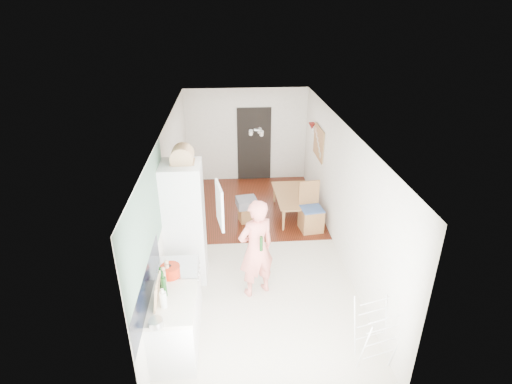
{
  "coord_description": "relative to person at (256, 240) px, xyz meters",
  "views": [
    {
      "loc": [
        -0.5,
        -6.71,
        4.45
      ],
      "look_at": [
        0.01,
        0.2,
        1.15
      ],
      "focal_mm": 28.0,
      "sensor_mm": 36.0,
      "label": 1
    }
  ],
  "objects": [
    {
      "name": "worktop",
      "position": [
        -1.2,
        -1.23,
        -0.13
      ],
      "size": [
        0.62,
        0.92,
        0.06
      ],
      "primitive_type": "cube",
      "color": "white",
      "rests_on": "room_shell"
    },
    {
      "name": "chopping_boards",
      "position": [
        -1.36,
        -1.29,
        0.1
      ],
      "size": [
        0.09,
        0.31,
        0.41
      ],
      "primitive_type": null,
      "rotation": [
        0.0,
        0.0,
        -0.16
      ],
      "color": "tan",
      "rests_on": "worktop"
    },
    {
      "name": "pinboard_frame",
      "position": [
        1.66,
        3.22,
        0.53
      ],
      "size": [
        0.0,
        0.94,
        0.74
      ],
      "primitive_type": "cube",
      "color": "olive",
      "rests_on": "room_shell"
    },
    {
      "name": "fridge_housing",
      "position": [
        -1.17,
        0.54,
        0.05
      ],
      "size": [
        0.66,
        0.66,
        2.15
      ],
      "primitive_type": "cube",
      "color": "white",
      "rests_on": "room_shell"
    },
    {
      "name": "floor",
      "position": [
        0.1,
        1.32,
        -1.02
      ],
      "size": [
        3.2,
        7.0,
        0.01
      ],
      "primitive_type": "cube",
      "color": "beige",
      "rests_on": "ground"
    },
    {
      "name": "bottle_a",
      "position": [
        -1.3,
        -1.11,
        0.04
      ],
      "size": [
        0.09,
        0.09,
        0.29
      ],
      "primitive_type": "cylinder",
      "rotation": [
        0.0,
        0.0,
        0.31
      ],
      "color": "#133B14",
      "rests_on": "worktop"
    },
    {
      "name": "person",
      "position": [
        0.0,
        0.0,
        0.0
      ],
      "size": [
        0.88,
        0.76,
        2.04
      ],
      "primitive_type": "imported",
      "rotation": [
        0.0,
        0.0,
        3.58
      ],
      "color": "#F58272",
      "rests_on": "floor"
    },
    {
      "name": "pinboard",
      "position": [
        1.68,
        3.22,
        0.53
      ],
      "size": [
        0.03,
        0.9,
        0.7
      ],
      "primitive_type": "cube",
      "color": "tan",
      "rests_on": "room_shell"
    },
    {
      "name": "wood_floor_overlay",
      "position": [
        0.1,
        3.17,
        -1.02
      ],
      "size": [
        3.2,
        3.3,
        0.01
      ],
      "primitive_type": "cube",
      "color": "#601C10",
      "rests_on": "room_shell"
    },
    {
      "name": "red_casserole",
      "position": [
        -1.27,
        -0.68,
        -0.02
      ],
      "size": [
        0.3,
        0.3,
        0.17
      ],
      "primitive_type": "cylinder",
      "rotation": [
        0.0,
        0.0,
        -0.06
      ],
      "color": "red",
      "rests_on": "cooker_top"
    },
    {
      "name": "fridge_interior",
      "position": [
        -0.86,
        0.54,
        0.53
      ],
      "size": [
        0.02,
        0.52,
        0.66
      ],
      "primitive_type": "cube",
      "color": "white",
      "rests_on": "room_shell"
    },
    {
      "name": "bread_bin",
      "position": [
        -1.13,
        0.61,
        1.23
      ],
      "size": [
        0.41,
        0.39,
        0.2
      ],
      "primitive_type": null,
      "rotation": [
        0.0,
        0.0,
        -0.09
      ],
      "color": "tan",
      "rests_on": "fridge_housing"
    },
    {
      "name": "wall_sconce",
      "position": [
        1.64,
        3.87,
        0.73
      ],
      "size": [
        0.18,
        0.18,
        0.16
      ],
      "primitive_type": "cone",
      "color": "maroon",
      "rests_on": "room_shell"
    },
    {
      "name": "dining_chair",
      "position": [
        1.32,
        1.95,
        -0.49
      ],
      "size": [
        0.51,
        0.51,
        1.06
      ],
      "primitive_type": null,
      "rotation": [
        0.0,
        0.0,
        0.14
      ],
      "color": "olive",
      "rests_on": "floor"
    },
    {
      "name": "tile_splashback",
      "position": [
        -1.49,
        -1.23,
        0.13
      ],
      "size": [
        0.02,
        1.9,
        0.5
      ],
      "primitive_type": "cube",
      "color": "black",
      "rests_on": "room_shell"
    },
    {
      "name": "dining_table",
      "position": [
        1.08,
        2.65,
        -0.8
      ],
      "size": [
        0.74,
        1.29,
        0.45
      ],
      "primitive_type": "imported",
      "rotation": [
        0.0,
        0.0,
        1.59
      ],
      "color": "olive",
      "rests_on": "floor"
    },
    {
      "name": "doorway_recess",
      "position": [
        0.3,
        4.8,
        -0.02
      ],
      "size": [
        0.9,
        0.04,
        2.0
      ],
      "primitive_type": "cube",
      "color": "black",
      "rests_on": "room_shell"
    },
    {
      "name": "steel_pan",
      "position": [
        -1.33,
        -1.66,
        -0.06
      ],
      "size": [
        0.2,
        0.2,
        0.09
      ],
      "primitive_type": "cylinder",
      "rotation": [
        0.0,
        0.0,
        0.13
      ],
      "color": "silver",
      "rests_on": "worktop"
    },
    {
      "name": "sage_wall_panel",
      "position": [
        -1.49,
        -0.68,
        0.83
      ],
      "size": [
        0.02,
        3.0,
        1.3
      ],
      "primitive_type": "cube",
      "color": "slate",
      "rests_on": "room_shell"
    },
    {
      "name": "bottle_c",
      "position": [
        -1.28,
        -1.32,
        0.01
      ],
      "size": [
        0.11,
        0.11,
        0.23
      ],
      "primitive_type": "cylinder",
      "rotation": [
        0.0,
        0.0,
        0.22
      ],
      "color": "silver",
      "rests_on": "worktop"
    },
    {
      "name": "drying_rack",
      "position": [
        1.48,
        -1.54,
        -0.57
      ],
      "size": [
        0.55,
        0.52,
        0.9
      ],
      "primitive_type": null,
      "rotation": [
        0.0,
        0.0,
        0.26
      ],
      "color": "white",
      "rests_on": "floor"
    },
    {
      "name": "cooker_top",
      "position": [
        -1.2,
        -0.48,
        -0.12
      ],
      "size": [
        0.6,
        0.6,
        0.04
      ],
      "primitive_type": "cube",
      "color": "silver",
      "rests_on": "room_shell"
    },
    {
      "name": "grey_drape",
      "position": [
        -0.03,
        2.39,
        -0.53
      ],
      "size": [
        0.49,
        0.49,
        0.19
      ],
      "primitive_type": "cube",
      "rotation": [
        0.0,
        0.0,
        0.17
      ],
      "color": "slate",
      "rests_on": "stool"
    },
    {
      "name": "bottle_b",
      "position": [
        -1.35,
        -0.97,
        0.04
      ],
      "size": [
        0.07,
        0.07,
        0.29
      ],
      "primitive_type": "cylinder",
      "rotation": [
        0.0,
        0.0,
        -0.12
      ],
      "color": "#133B14",
      "rests_on": "worktop"
    },
    {
      "name": "fridge_door",
      "position": [
        -0.56,
        0.24,
        0.53
      ],
      "size": [
        0.14,
        0.56,
        0.7
      ],
      "primitive_type": "cube",
      "rotation": [
        0.0,
        0.0,
        -1.4
      ],
      "color": "white",
      "rests_on": "room_shell"
    },
    {
      "name": "range_cooker",
      "position": [
        -1.2,
        -0.48,
        -0.58
      ],
      "size": [
        0.6,
        0.6,
        0.88
      ],
      "primitive_type": "cube",
      "color": "white",
      "rests_on": "room_shell"
    },
    {
      "name": "pepper_mill_front",
      "position": [
        -1.34,
        -0.86,
        0.01
      ],
      "size": [
        0.06,
        0.06,
        0.22
      ],
      "primitive_type": "cylinder",
      "rotation": [
        0.0,
        0.0,
        0.07
      ],
      "color": "tan",
      "rests_on": "worktop"
    },
    {
      "name": "base_cabinet",
      "position": [
        -1.2,
        -1.23,
        -0.59
      ],
      "size": [
        0.6,
        0.9,
        0.86
      ],
      "primitive_type": "cube",
      "color": "white",
      "rests_on": "room_shell"
    },
    {
      "name": "pepper_mill_back",
      "position": [
        -1.31,
        -0.71,
        0.01
      ],
      "size": [
        0.07,
        0.07,
        0.22
      ],
      "primitive_type": "cylinder",
      "rotation": [
        0.0,
        0.0,
        -0.22
      ],
      "color": "tan",
      "rests_on": "worktop"
    },
    {
      "name": "room_shell",
      "position": [
        0.1,
        1.32,
        0.23
      ],
      "size": [
        3.2,
        7.0,
        2.5
      ],
      "primitive_type": null,
      "color": "white",
      "rests_on": "ground"
    },
    {
      "name": "stool",
      "position": [
        -0.05,
        2.42,
        -0.83
      ],
      "size": [
        0.36,
        0.36,
        0.39
      ],
      "primitive_type": null,
      "rotation": [
        0.0,
        0.0,
        0.25
      ],
      "color": "olive",
      "rests_on": "floor"
    },
    {
      "name": "held_bottle",
      "position": [
        0.06,
        -0.19,
        0.06
      ],
      "size": [
        0.05,
        0.05,
        0.25
      ],
      "primitive_type": "cylinder",
      "color": "#133B14",
      "rests_on": "person"
    }
  ]
}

